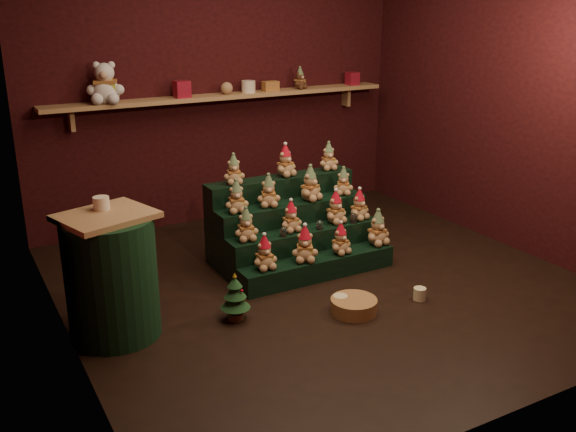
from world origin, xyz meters
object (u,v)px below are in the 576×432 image
snow_globe_a (283,232)px  mini_christmas_tree (235,297)px  side_table (112,276)px  white_bear (105,77)px  riser_tier_front (318,267)px  mug_right (420,294)px  wicker_basket (354,306)px  brown_bear (300,78)px  snow_globe_c (353,218)px  mug_left (340,302)px  snow_globe_b (320,225)px

snow_globe_a → mini_christmas_tree: 0.87m
side_table → white_bear: (0.51, 1.86, 1.12)m
riser_tier_front → snow_globe_a: (-0.24, 0.16, 0.31)m
mug_right → wicker_basket: bearing=173.0°
brown_bear → white_bear: bearing=160.0°
mini_christmas_tree → wicker_basket: mini_christmas_tree is taller
wicker_basket → riser_tier_front: bearing=81.5°
snow_globe_c → brown_bear: brown_bear is taller
riser_tier_front → snow_globe_c: 0.58m
side_table → mug_left: (1.58, -0.44, -0.38)m
mug_left → side_table: bearing=164.5°
side_table → white_bear: white_bear is taller
riser_tier_front → mini_christmas_tree: size_ratio=3.77×
mini_christmas_tree → white_bear: size_ratio=0.79×
riser_tier_front → mug_left: bearing=-105.1°
snow_globe_a → mug_left: (0.09, -0.74, -0.35)m
mug_right → white_bear: size_ratio=0.21×
mini_christmas_tree → wicker_basket: size_ratio=1.07×
riser_tier_front → mug_right: riser_tier_front is taller
side_table → mug_right: (2.20, -0.61, -0.39)m
snow_globe_c → wicker_basket: size_ratio=0.26×
mug_left → white_bear: 2.94m
mini_christmas_tree → brown_bear: (1.73, 2.07, 1.25)m
mug_right → brown_bear: size_ratio=0.44×
riser_tier_front → brown_bear: bearing=64.8°
white_bear → snow_globe_b: bearing=-28.9°
mug_right → mini_christmas_tree: bearing=164.0°
riser_tier_front → snow_globe_c: size_ratio=15.28×
snow_globe_a → snow_globe_c: snow_globe_c is taller
mini_christmas_tree → mug_right: size_ratio=3.79×
snow_globe_c → mug_right: (0.01, -0.91, -0.36)m
mini_christmas_tree → mug_left: (0.76, -0.23, -0.13)m
side_table → mug_left: size_ratio=8.14×
snow_globe_c → white_bear: (-1.68, 1.56, 1.15)m
snow_globe_b → wicker_basket: bearing=-104.2°
brown_bear → mug_right: bearing=-117.9°
snow_globe_b → mug_left: 0.86m
brown_bear → side_table: bearing=-163.9°
snow_globe_b → snow_globe_a: bearing=-180.0°
snow_globe_a → white_bear: (-0.98, 1.56, 1.15)m
snow_globe_c → mug_left: (-0.61, -0.74, -0.35)m
snow_globe_c → brown_bear: 1.90m
snow_globe_c → mug_left: bearing=-129.8°
side_table → mug_right: side_table is taller
mug_left → white_bear: size_ratio=0.23×
mini_christmas_tree → white_bear: white_bear is taller
riser_tier_front → white_bear: bearing=125.3°
snow_globe_b → wicker_basket: (-0.21, -0.83, -0.35)m
wicker_basket → snow_globe_c: bearing=56.2°
snow_globe_b → side_table: 1.87m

